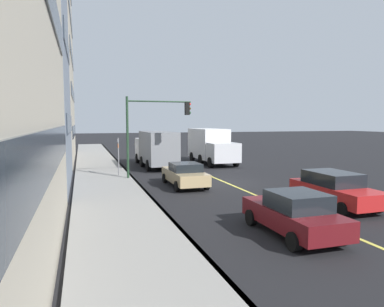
{
  "coord_description": "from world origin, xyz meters",
  "views": [
    {
      "loc": [
        -20.67,
        8.79,
        3.92
      ],
      "look_at": [
        -2.67,
        3.08,
        2.19
      ],
      "focal_mm": 32.74,
      "sensor_mm": 36.0,
      "label": 1
    }
  ],
  "objects_px": {
    "car_red": "(335,189)",
    "truck_white": "(211,145)",
    "car_tan": "(185,174)",
    "street_sign_post": "(118,154)",
    "traffic_light_mast": "(153,122)",
    "truck_gray": "(156,148)",
    "car_maroon": "(294,213)"
  },
  "relations": [
    {
      "from": "car_red",
      "to": "truck_white",
      "type": "height_order",
      "value": "truck_white"
    },
    {
      "from": "car_tan",
      "to": "street_sign_post",
      "type": "bearing_deg",
      "value": 37.82
    },
    {
      "from": "traffic_light_mast",
      "to": "car_red",
      "type": "bearing_deg",
      "value": -147.52
    },
    {
      "from": "car_red",
      "to": "street_sign_post",
      "type": "xyz_separation_m",
      "value": [
        11.33,
        8.72,
        0.83
      ]
    },
    {
      "from": "truck_white",
      "to": "traffic_light_mast",
      "type": "bearing_deg",
      "value": 136.24
    },
    {
      "from": "truck_gray",
      "to": "car_maroon",
      "type": "bearing_deg",
      "value": -177.61
    },
    {
      "from": "car_tan",
      "to": "truck_gray",
      "type": "relative_size",
      "value": 0.55
    },
    {
      "from": "car_red",
      "to": "car_tan",
      "type": "bearing_deg",
      "value": 37.47
    },
    {
      "from": "car_red",
      "to": "street_sign_post",
      "type": "bearing_deg",
      "value": 37.61
    },
    {
      "from": "car_red",
      "to": "traffic_light_mast",
      "type": "height_order",
      "value": "traffic_light_mast"
    },
    {
      "from": "car_red",
      "to": "car_maroon",
      "type": "xyz_separation_m",
      "value": [
        -3.06,
        4.23,
        -0.04
      ]
    },
    {
      "from": "car_maroon",
      "to": "street_sign_post",
      "type": "xyz_separation_m",
      "value": [
        14.39,
        4.5,
        0.88
      ]
    },
    {
      "from": "car_maroon",
      "to": "truck_gray",
      "type": "bearing_deg",
      "value": 2.39
    },
    {
      "from": "truck_white",
      "to": "street_sign_post",
      "type": "relative_size",
      "value": 2.67
    },
    {
      "from": "street_sign_post",
      "to": "car_tan",
      "type": "bearing_deg",
      "value": -142.18
    },
    {
      "from": "car_tan",
      "to": "truck_white",
      "type": "bearing_deg",
      "value": -28.24
    },
    {
      "from": "car_red",
      "to": "street_sign_post",
      "type": "relative_size",
      "value": 1.68
    },
    {
      "from": "car_red",
      "to": "traffic_light_mast",
      "type": "distance_m",
      "value": 12.45
    },
    {
      "from": "traffic_light_mast",
      "to": "car_maroon",
      "type": "bearing_deg",
      "value": -170.35
    },
    {
      "from": "car_maroon",
      "to": "car_red",
      "type": "bearing_deg",
      "value": -54.09
    },
    {
      "from": "car_red",
      "to": "truck_gray",
      "type": "height_order",
      "value": "truck_gray"
    },
    {
      "from": "car_red",
      "to": "car_maroon",
      "type": "bearing_deg",
      "value": 125.91
    },
    {
      "from": "car_maroon",
      "to": "truck_gray",
      "type": "relative_size",
      "value": 0.51
    },
    {
      "from": "car_red",
      "to": "truck_white",
      "type": "distance_m",
      "value": 17.42
    },
    {
      "from": "truck_gray",
      "to": "street_sign_post",
      "type": "xyz_separation_m",
      "value": [
        -5.02,
        3.68,
        0.0
      ]
    },
    {
      "from": "truck_gray",
      "to": "traffic_light_mast",
      "type": "xyz_separation_m",
      "value": [
        -6.17,
        1.44,
        2.21
      ]
    },
    {
      "from": "car_tan",
      "to": "car_maroon",
      "type": "bearing_deg",
      "value": -174.14
    },
    {
      "from": "car_maroon",
      "to": "truck_gray",
      "type": "height_order",
      "value": "truck_gray"
    },
    {
      "from": "street_sign_post",
      "to": "truck_white",
      "type": "bearing_deg",
      "value": -56.45
    },
    {
      "from": "truck_gray",
      "to": "street_sign_post",
      "type": "height_order",
      "value": "truck_gray"
    },
    {
      "from": "street_sign_post",
      "to": "car_red",
      "type": "bearing_deg",
      "value": -142.39
    },
    {
      "from": "truck_gray",
      "to": "street_sign_post",
      "type": "distance_m",
      "value": 6.23
    }
  ]
}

